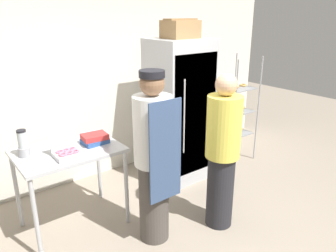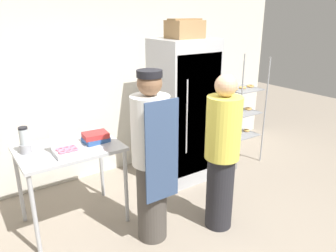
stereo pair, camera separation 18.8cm
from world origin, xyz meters
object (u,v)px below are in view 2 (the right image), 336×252
(blender_pitcher, at_px, (25,142))
(person_baker, at_px, (151,157))
(refrigerator, at_px, (183,112))
(baking_rack, at_px, (241,111))
(person_customer, at_px, (222,154))
(binder_stack, at_px, (96,137))
(donut_box, at_px, (67,150))
(cardboard_storage_box, at_px, (185,29))

(blender_pitcher, relative_size, person_baker, 0.16)
(refrigerator, distance_m, blender_pitcher, 2.07)
(baking_rack, relative_size, person_customer, 0.97)
(refrigerator, xyz_separation_m, binder_stack, (-1.36, -0.20, -0.01))
(donut_box, bearing_deg, person_baker, -40.45)
(refrigerator, bearing_deg, baking_rack, -2.78)
(blender_pitcher, bearing_deg, person_baker, -40.18)
(donut_box, height_order, person_baker, person_baker)
(person_baker, xyz_separation_m, person_customer, (0.72, -0.24, -0.05))
(refrigerator, bearing_deg, blender_pitcher, -177.66)
(refrigerator, relative_size, baking_rack, 1.18)
(cardboard_storage_box, bearing_deg, person_customer, -107.61)
(binder_stack, height_order, person_baker, person_baker)
(blender_pitcher, bearing_deg, cardboard_storage_box, 2.32)
(blender_pitcher, xyz_separation_m, binder_stack, (0.70, -0.12, -0.07))
(donut_box, xyz_separation_m, person_baker, (0.65, -0.55, -0.04))
(binder_stack, bearing_deg, person_baker, -68.45)
(binder_stack, bearing_deg, refrigerator, 8.55)
(refrigerator, bearing_deg, person_baker, -139.89)
(cardboard_storage_box, height_order, person_baker, cardboard_storage_box)
(baking_rack, relative_size, donut_box, 6.11)
(donut_box, bearing_deg, blender_pitcher, 140.37)
(refrigerator, relative_size, cardboard_storage_box, 4.62)
(person_customer, bearing_deg, refrigerator, 72.35)
(refrigerator, xyz_separation_m, person_baker, (-1.08, -0.91, -0.05))
(refrigerator, height_order, binder_stack, refrigerator)
(refrigerator, xyz_separation_m, person_customer, (-0.37, -1.16, -0.10))
(binder_stack, relative_size, person_customer, 0.16)
(person_baker, bearing_deg, binder_stack, 111.55)
(donut_box, distance_m, person_baker, 0.86)
(binder_stack, xyz_separation_m, person_baker, (0.28, -0.71, -0.04))
(cardboard_storage_box, bearing_deg, blender_pitcher, -177.68)
(person_customer, bearing_deg, baking_rack, 37.47)
(baking_rack, distance_m, blender_pitcher, 3.15)
(blender_pitcher, bearing_deg, refrigerator, 2.34)
(blender_pitcher, xyz_separation_m, cardboard_storage_box, (2.07, 0.08, 1.03))
(refrigerator, height_order, blender_pitcher, refrigerator)
(donut_box, relative_size, cardboard_storage_box, 0.64)
(person_baker, bearing_deg, donut_box, 139.55)
(cardboard_storage_box, bearing_deg, refrigerator, 27.59)
(donut_box, relative_size, person_baker, 0.15)
(binder_stack, bearing_deg, donut_box, -157.49)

